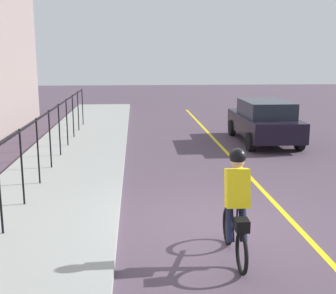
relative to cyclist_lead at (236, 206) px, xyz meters
The scene contains 6 objects.
ground_plane 1.81m from the cyclist_lead, ahead, with size 80.00×80.00×0.00m, color #4C3D4B.
lane_line_centre 2.34m from the cyclist_lead, 43.87° to the right, with size 36.00×0.12×0.01m, color yellow.
sidewalk 3.92m from the cyclist_lead, 66.08° to the left, with size 40.00×3.20×0.15m, color gray.
iron_fence 4.68m from the cyclist_lead, 56.80° to the left, with size 21.61×0.04×1.60m.
cyclist_lead is the anchor object (origin of this frame).
patrol_sedan 9.92m from the cyclist_lead, 18.81° to the right, with size 4.41×1.94×1.58m.
Camera 1 is at (-7.97, 1.44, 3.22)m, focal length 47.00 mm.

